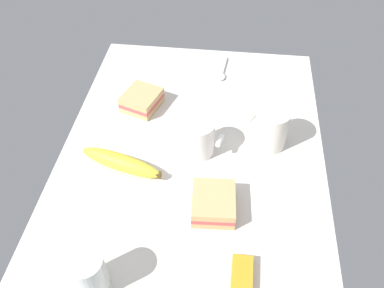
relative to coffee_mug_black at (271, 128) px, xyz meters
The scene contains 9 objects.
tabletop 20.30cm from the coffee_mug_black, 105.83° to the left, with size 90.00×64.00×2.00cm, color beige.
coffee_mug_black is the anchor object (origin of this frame).
coffee_mug_milky 17.75cm from the coffee_mug_black, 104.69° to the left, with size 7.88×10.15×9.23cm.
sandwich_main 35.70cm from the coffee_mug_black, 73.23° to the left, with size 12.00×11.40×4.40cm.
sandwich_side 24.67cm from the coffee_mug_black, 150.41° to the left, with size 10.61×9.67×4.40cm.
glass_of_milk 52.53cm from the coffee_mug_black, 141.16° to the left, with size 6.43×6.43×9.56cm.
banana 36.66cm from the coffee_mug_black, 109.36° to the left, with size 9.56×20.97×4.05cm.
spoon 31.04cm from the coffee_mug_black, 25.27° to the left, with size 11.93×2.74×0.80cm.
snack_bar 38.68cm from the coffee_mug_black, behind, with size 11.27×3.96×2.00cm, color orange.
Camera 1 is at (-65.84, -7.67, 74.64)cm, focal length 37.56 mm.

